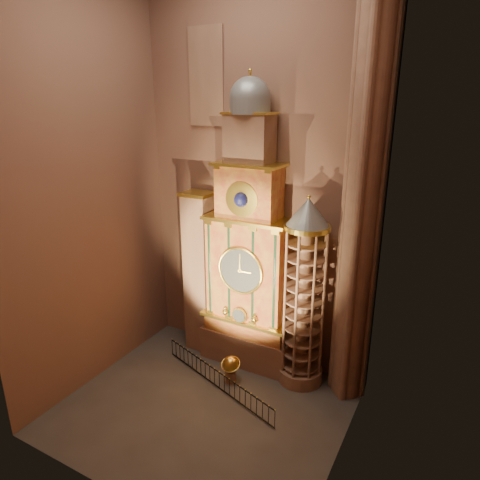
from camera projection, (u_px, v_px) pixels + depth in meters
The scene contains 11 objects.
floor at pixel (204, 408), 22.30m from camera, with size 14.00×14.00×0.00m, color #383330.
wall_back at pixel (258, 181), 23.89m from camera, with size 22.00×22.00×0.00m, color brown.
wall_left at pixel (85, 187), 22.06m from camera, with size 22.00×22.00×0.00m, color brown.
wall_right at pixel (356, 223), 15.70m from camera, with size 22.00×22.00×0.00m, color brown.
astronomical_clock at pixel (249, 259), 24.37m from camera, with size 5.60×2.41×16.70m.
portrait_tower at pixel (200, 273), 26.40m from camera, with size 1.80×1.60×10.20m.
stair_turret at pixel (304, 296), 23.00m from camera, with size 2.50×2.50×10.80m.
gothic_pier at pixel (363, 195), 20.29m from camera, with size 2.04×2.04×22.00m.
stained_glass_window at pixel (206, 77), 23.57m from camera, with size 2.20×0.14×5.20m.
celestial_globe at pixel (231, 367), 24.09m from camera, with size 1.21×1.15×1.60m.
iron_railing at pixel (217, 379), 23.70m from camera, with size 8.29×2.84×1.07m.
Camera 1 is at (10.47, -15.33, 15.26)m, focal length 32.00 mm.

